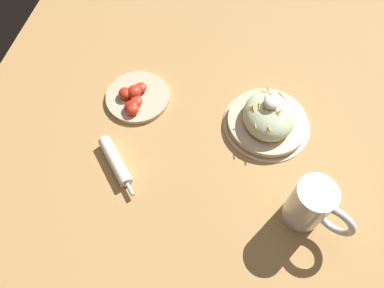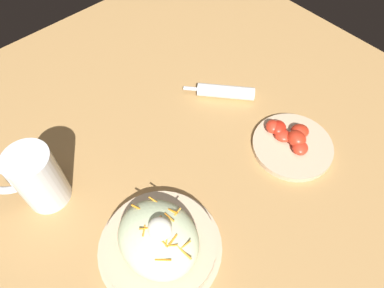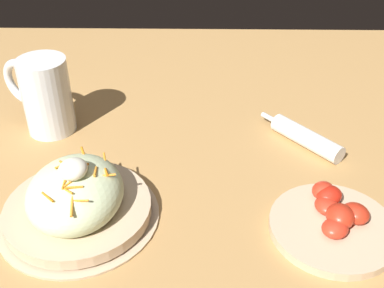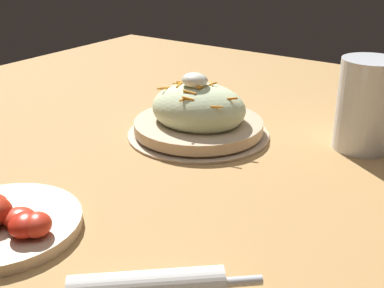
{
  "view_description": "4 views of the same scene",
  "coord_description": "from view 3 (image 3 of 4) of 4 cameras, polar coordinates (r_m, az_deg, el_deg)",
  "views": [
    {
      "loc": [
        0.52,
        0.01,
        0.8
      ],
      "look_at": [
        0.09,
        -0.08,
        0.06
      ],
      "focal_mm": 32.6,
      "sensor_mm": 36.0,
      "label": 1
    },
    {
      "loc": [
        -0.25,
        0.21,
        0.67
      ],
      "look_at": [
        0.06,
        -0.07,
        0.07
      ],
      "focal_mm": 33.1,
      "sensor_mm": 36.0,
      "label": 2
    },
    {
      "loc": [
        -0.56,
        -0.07,
        0.5
      ],
      "look_at": [
        0.05,
        -0.06,
        0.07
      ],
      "focal_mm": 44.8,
      "sensor_mm": 36.0,
      "label": 3
    },
    {
      "loc": [
        0.4,
        -0.54,
        0.32
      ],
      "look_at": [
        0.08,
        -0.08,
        0.07
      ],
      "focal_mm": 47.04,
      "sensor_mm": 36.0,
      "label": 4
    }
  ],
  "objects": [
    {
      "name": "ground_plane",
      "position": [
        0.75,
        -4.63,
        -6.86
      ],
      "size": [
        1.43,
        1.43,
        0.0
      ],
      "primitive_type": "plane",
      "color": "#B2844C"
    },
    {
      "name": "beer_mug",
      "position": [
        0.92,
        -17.0,
        5.12
      ],
      "size": [
        0.11,
        0.14,
        0.14
      ],
      "color": "white",
      "rests_on": "ground_plane"
    },
    {
      "name": "tomato_plate",
      "position": [
        0.73,
        16.52,
        -8.85
      ],
      "size": [
        0.18,
        0.18,
        0.04
      ],
      "color": "#D1B28E",
      "rests_on": "ground_plane"
    },
    {
      "name": "salad_plate",
      "position": [
        0.72,
        -13.57,
        -6.55
      ],
      "size": [
        0.24,
        0.24,
        0.11
      ],
      "color": "#D1B28E",
      "rests_on": "ground_plane"
    },
    {
      "name": "napkin_roll",
      "position": [
        0.88,
        13.39,
        0.74
      ],
      "size": [
        0.15,
        0.13,
        0.03
      ],
      "color": "white",
      "rests_on": "ground_plane"
    }
  ]
}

